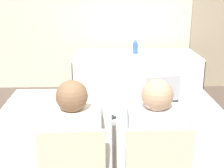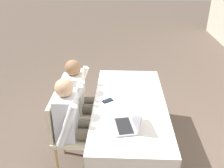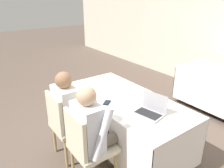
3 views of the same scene
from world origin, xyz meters
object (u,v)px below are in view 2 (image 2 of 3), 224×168
laptop (128,124)px  person_checkered_shirt (81,96)px  cell_phone (107,101)px  person_white_shirt (74,119)px  chair_near_right (66,130)px  chair_near_left (74,106)px

laptop → person_checkered_shirt: 0.96m
cell_phone → person_white_shirt: size_ratio=0.13×
cell_phone → person_white_shirt: 0.47m
chair_near_right → cell_phone: bearing=-58.0°
chair_near_left → person_checkered_shirt: bearing=-90.0°
person_checkered_shirt → person_white_shirt: 0.53m
person_white_shirt → chair_near_left: bearing=11.1°
chair_near_left → person_white_shirt: size_ratio=0.78×
chair_near_right → person_checkered_shirt: person_checkered_shirt is taller
chair_near_left → person_white_shirt: 0.56m
cell_phone → person_checkered_shirt: bearing=-159.8°
chair_near_right → person_white_shirt: (0.00, 0.10, 0.16)m
cell_phone → person_checkered_shirt: size_ratio=0.13×
person_white_shirt → person_checkered_shirt: bearing=0.0°
cell_phone → laptop: bearing=-12.0°
laptop → person_checkered_shirt: bearing=-152.1°
chair_near_left → laptop: bearing=-136.4°
person_white_shirt → laptop: bearing=-109.4°
chair_near_right → person_white_shirt: size_ratio=0.78×
person_checkered_shirt → person_white_shirt: bearing=-180.0°
laptop → person_white_shirt: bearing=-120.6°
cell_phone → chair_near_right: size_ratio=0.16×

